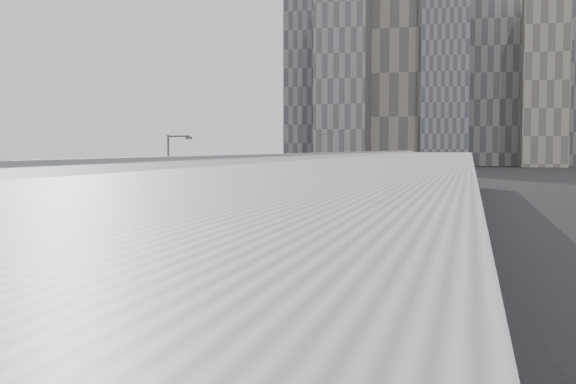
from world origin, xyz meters
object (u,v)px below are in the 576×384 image
(bus_1, at_px, (110,276))
(bus_2, at_px, (201,243))
(bus_6, at_px, (351,191))
(street_lamp_near, at_px, (171,182))
(bus_4, at_px, (305,208))
(bus_5, at_px, (330,198))
(bus_3, at_px, (264,218))
(street_lamp_far, at_px, (319,161))
(shipping_container, at_px, (326,184))
(suv, at_px, (354,182))

(bus_1, height_order, bus_2, bus_2)
(bus_1, xyz_separation_m, bus_6, (0.09, 69.92, 0.10))
(bus_6, distance_m, street_lamp_near, 48.94)
(bus_4, distance_m, bus_5, 14.50)
(bus_3, height_order, street_lamp_far, street_lamp_far)
(bus_4, height_order, shipping_container, bus_4)
(bus_3, relative_size, street_lamp_near, 1.60)
(bus_5, bearing_deg, bus_2, -87.00)
(bus_1, xyz_separation_m, suv, (-6.45, 113.25, -0.69))
(bus_4, bearing_deg, bus_3, -96.47)
(bus_1, relative_size, bus_4, 1.02)
(bus_1, xyz_separation_m, street_lamp_far, (-6.37, 78.53, 4.08))
(bus_2, relative_size, bus_5, 1.00)
(bus_6, bearing_deg, bus_3, -86.15)
(bus_2, bearing_deg, suv, 88.69)
(street_lamp_far, bearing_deg, bus_4, -80.45)
(bus_3, distance_m, bus_6, 41.92)
(bus_1, bearing_deg, suv, 92.63)
(street_lamp_near, bearing_deg, shipping_container, 91.62)
(bus_1, distance_m, shipping_container, 94.02)
(bus_6, xyz_separation_m, street_lamp_near, (-6.29, -48.42, 3.33))
(street_lamp_near, bearing_deg, bus_5, 80.26)
(bus_1, distance_m, bus_2, 12.12)
(bus_3, xyz_separation_m, shipping_container, (-7.65, 65.66, -0.28))
(bus_2, bearing_deg, bus_3, 86.84)
(street_lamp_near, bearing_deg, street_lamp_far, 90.18)
(bus_2, distance_m, bus_5, 43.74)
(bus_1, height_order, street_lamp_far, street_lamp_far)
(bus_2, relative_size, street_lamp_near, 1.50)
(bus_6, height_order, shipping_container, bus_6)
(bus_1, relative_size, bus_2, 0.98)
(bus_4, bearing_deg, bus_2, -94.42)
(bus_1, relative_size, bus_6, 0.93)
(bus_1, bearing_deg, shipping_container, 94.40)
(bus_5, height_order, street_lamp_near, street_lamp_near)
(bus_2, xyz_separation_m, bus_5, (-0.18, 43.74, 0.01))
(bus_3, bearing_deg, street_lamp_near, -131.09)
(bus_4, xyz_separation_m, street_lamp_near, (-6.08, -19.86, 3.47))
(street_lamp_far, bearing_deg, shipping_container, 97.04)
(bus_5, bearing_deg, bus_1, -86.94)
(bus_3, height_order, bus_5, bus_3)
(bus_3, relative_size, suv, 2.21)
(bus_4, relative_size, street_lamp_far, 1.25)
(bus_1, distance_m, street_lamp_near, 22.64)
(bus_1, xyz_separation_m, bus_4, (-0.12, 41.36, -0.05))
(street_lamp_near, xyz_separation_m, street_lamp_far, (-0.18, 57.03, 0.65))
(bus_3, bearing_deg, suv, 93.59)
(bus_1, distance_m, suv, 113.44)
(bus_6, height_order, street_lamp_far, street_lamp_far)
(street_lamp_far, bearing_deg, bus_2, -84.62)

